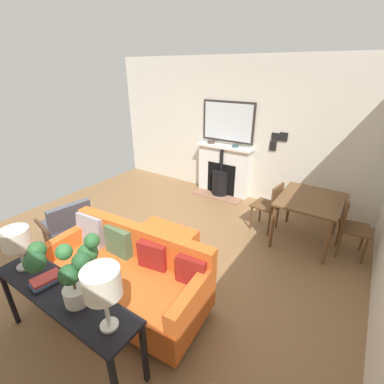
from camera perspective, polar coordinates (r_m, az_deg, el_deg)
ground_plane at (r=4.18m, az=-8.69°, el=-12.53°), size 5.32×5.66×0.01m
wall_left at (r=5.69m, az=8.75°, el=12.85°), size 0.12×5.66×2.73m
fireplace at (r=5.80m, az=6.49°, el=3.97°), size 0.52×1.19×1.07m
mirror_over_mantel at (r=5.62m, az=7.58°, el=14.42°), size 0.04×1.11×0.80m
mantel_bowl_near at (r=5.78m, az=4.02°, el=10.44°), size 0.15×0.15×0.04m
mantel_bowl_far at (r=5.54m, az=9.09°, el=9.53°), size 0.13×0.13×0.04m
sofa at (r=3.29m, az=-13.64°, el=-16.58°), size 0.96×1.94×0.85m
ottoman at (r=3.92m, az=-6.00°, el=-10.49°), size 0.66×0.87×0.41m
armchair_accent at (r=4.45m, az=-24.77°, el=-5.64°), size 0.77×0.70×0.77m
console_table at (r=2.81m, az=-25.35°, el=-19.82°), size 0.38×1.62×0.72m
table_lamp_near_end at (r=3.05m, az=-33.03°, el=-8.39°), size 0.26×0.26×0.43m
table_lamp_far_end at (r=2.08m, az=-18.37°, el=-17.93°), size 0.27×0.27×0.53m
potted_plant at (r=2.39m, az=-24.16°, el=-14.01°), size 0.58×0.45×0.62m
book_stack at (r=2.90m, az=-28.25°, el=-15.97°), size 0.28×0.19×0.06m
dining_table at (r=4.43m, az=23.40°, el=-2.33°), size 1.02×0.85×0.74m
dining_chair_near_fireplace at (r=4.58m, az=16.20°, el=-2.31°), size 0.45×0.45×0.84m
dining_chair_by_back_wall at (r=4.44m, az=30.14°, el=-5.57°), size 0.45×0.45×0.87m
photo_gallery_row at (r=5.33m, az=17.51°, el=10.40°), size 0.02×0.30×0.36m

